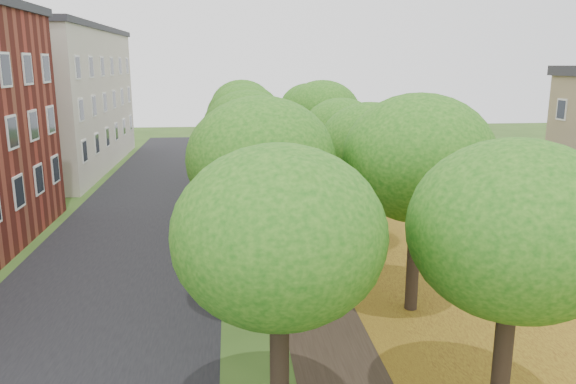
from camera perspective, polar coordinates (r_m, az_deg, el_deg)
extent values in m
cube|color=black|center=(26.90, -15.12, -4.26)|extent=(8.00, 70.00, 0.01)
cube|color=black|center=(26.72, 1.00, -3.91)|extent=(3.20, 70.00, 0.01)
cube|color=olive|center=(27.75, 11.32, -3.52)|extent=(7.50, 70.00, 0.01)
cube|color=black|center=(32.12, 25.44, -2.29)|extent=(9.00, 16.00, 0.01)
cylinder|color=black|center=(12.11, -0.87, -17.74)|extent=(0.40, 0.40, 3.19)
ellipsoid|color=#165612|center=(10.89, -0.92, -4.14)|extent=(4.27, 4.27, 3.63)
cylinder|color=black|center=(17.53, -2.62, -7.69)|extent=(0.40, 0.40, 3.19)
ellipsoid|color=#165612|center=(16.71, -2.73, 1.92)|extent=(4.27, 4.27, 3.63)
cylinder|color=black|center=(23.23, -3.50, -2.46)|extent=(0.40, 0.40, 3.19)
ellipsoid|color=#165612|center=(22.62, -3.60, 4.83)|extent=(4.27, 4.27, 3.63)
cylinder|color=black|center=(29.05, -4.02, 0.69)|extent=(0.40, 0.40, 3.19)
ellipsoid|color=#165612|center=(28.56, -4.11, 6.54)|extent=(4.27, 4.27, 3.63)
cylinder|color=black|center=(34.93, -4.36, 2.78)|extent=(0.40, 0.40, 3.19)
ellipsoid|color=#165612|center=(34.53, -4.45, 7.65)|extent=(4.27, 4.27, 3.63)
cylinder|color=black|center=(40.85, -4.61, 4.27)|extent=(0.40, 0.40, 3.19)
ellipsoid|color=#165612|center=(40.51, -4.69, 8.44)|extent=(4.27, 4.27, 3.63)
cylinder|color=black|center=(13.36, 20.94, -15.54)|extent=(0.40, 0.40, 3.19)
ellipsoid|color=#165612|center=(12.26, 22.07, -3.16)|extent=(4.27, 4.27, 3.63)
cylinder|color=black|center=(18.41, 12.58, -6.97)|extent=(0.40, 0.40, 3.19)
ellipsoid|color=#165612|center=(17.63, 13.06, 2.18)|extent=(4.27, 4.27, 3.63)
cylinder|color=black|center=(23.90, 8.09, -2.13)|extent=(0.40, 0.40, 3.19)
ellipsoid|color=#165612|center=(23.31, 8.32, 4.97)|extent=(4.27, 4.27, 3.63)
cylinder|color=black|center=(29.59, 5.31, 0.89)|extent=(0.40, 0.40, 3.19)
ellipsoid|color=#165612|center=(29.11, 5.43, 6.63)|extent=(4.27, 4.27, 3.63)
cylinder|color=black|center=(35.38, 3.44, 2.92)|extent=(0.40, 0.40, 3.19)
ellipsoid|color=#165612|center=(34.99, 3.50, 7.74)|extent=(4.27, 4.27, 3.63)
cylinder|color=black|center=(41.24, 2.09, 4.38)|extent=(0.40, 0.40, 3.19)
ellipsoid|color=#165612|center=(40.90, 2.12, 8.52)|extent=(4.27, 4.27, 3.63)
cube|color=beige|center=(45.63, -23.93, 8.43)|extent=(10.00, 20.00, 10.00)
cube|color=#2D2D33|center=(45.60, -24.55, 14.94)|extent=(10.30, 20.30, 0.40)
imported|color=#BCBCC1|center=(27.23, 25.57, -3.23)|extent=(4.56, 1.99, 1.53)
imported|color=maroon|center=(27.99, 24.59, -2.73)|extent=(4.82, 2.53, 1.51)
imported|color=#36363B|center=(29.63, 23.54, -1.84)|extent=(5.44, 3.21, 1.48)
imported|color=silver|center=(35.29, 17.76, 0.76)|extent=(5.07, 2.91, 1.33)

